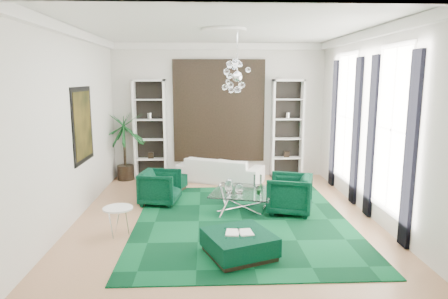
{
  "coord_description": "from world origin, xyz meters",
  "views": [
    {
      "loc": [
        -0.36,
        -7.92,
        2.81
      ],
      "look_at": [
        0.01,
        0.5,
        1.32
      ],
      "focal_mm": 32.0,
      "sensor_mm": 36.0,
      "label": 1
    }
  ],
  "objects_px": {
    "armchair_left": "(160,187)",
    "ottoman_front": "(239,245)",
    "coffee_table": "(243,201)",
    "ottoman_side": "(164,184)",
    "palm": "(124,136)",
    "side_table": "(119,222)",
    "armchair_right": "(289,194)",
    "sofa": "(220,170)"
  },
  "relations": [
    {
      "from": "armchair_left",
      "to": "ottoman_front",
      "type": "xyz_separation_m",
      "value": [
        1.56,
        -2.81,
        -0.19
      ]
    },
    {
      "from": "coffee_table",
      "to": "ottoman_side",
      "type": "relative_size",
      "value": 1.41
    },
    {
      "from": "coffee_table",
      "to": "palm",
      "type": "height_order",
      "value": "palm"
    },
    {
      "from": "armchair_left",
      "to": "ottoman_side",
      "type": "relative_size",
      "value": 0.94
    },
    {
      "from": "palm",
      "to": "armchair_left",
      "type": "bearing_deg",
      "value": -61.41
    },
    {
      "from": "ottoman_side",
      "to": "side_table",
      "type": "bearing_deg",
      "value": -100.39
    },
    {
      "from": "armchair_left",
      "to": "armchair_right",
      "type": "bearing_deg",
      "value": -94.93
    },
    {
      "from": "ottoman_front",
      "to": "sofa",
      "type": "bearing_deg",
      "value": 91.67
    },
    {
      "from": "sofa",
      "to": "armchair_right",
      "type": "height_order",
      "value": "armchair_right"
    },
    {
      "from": "ottoman_side",
      "to": "armchair_left",
      "type": "bearing_deg",
      "value": -88.15
    },
    {
      "from": "armchair_left",
      "to": "armchair_right",
      "type": "xyz_separation_m",
      "value": [
        2.8,
        -0.76,
        0.03
      ]
    },
    {
      "from": "sofa",
      "to": "palm",
      "type": "height_order",
      "value": "palm"
    },
    {
      "from": "ottoman_side",
      "to": "ottoman_front",
      "type": "bearing_deg",
      "value": -67.15
    },
    {
      "from": "armchair_left",
      "to": "ottoman_front",
      "type": "height_order",
      "value": "armchair_left"
    },
    {
      "from": "sofa",
      "to": "side_table",
      "type": "bearing_deg",
      "value": 85.87
    },
    {
      "from": "armchair_right",
      "to": "side_table",
      "type": "distance_m",
      "value": 3.53
    },
    {
      "from": "ottoman_side",
      "to": "side_table",
      "type": "relative_size",
      "value": 1.68
    },
    {
      "from": "armchair_left",
      "to": "ottoman_side",
      "type": "bearing_deg",
      "value": 12.05
    },
    {
      "from": "ottoman_front",
      "to": "coffee_table",
      "type": "bearing_deg",
      "value": 83.2
    },
    {
      "from": "armchair_right",
      "to": "coffee_table",
      "type": "bearing_deg",
      "value": -85.02
    },
    {
      "from": "armchair_left",
      "to": "sofa",
      "type": "bearing_deg",
      "value": -26.14
    },
    {
      "from": "coffee_table",
      "to": "palm",
      "type": "bearing_deg",
      "value": 137.54
    },
    {
      "from": "sofa",
      "to": "palm",
      "type": "bearing_deg",
      "value": 16.58
    },
    {
      "from": "coffee_table",
      "to": "ottoman_side",
      "type": "bearing_deg",
      "value": 140.79
    },
    {
      "from": "palm",
      "to": "armchair_right",
      "type": "bearing_deg",
      "value": -36.79
    },
    {
      "from": "armchair_left",
      "to": "palm",
      "type": "xyz_separation_m",
      "value": [
        -1.23,
        2.26,
        0.86
      ]
    },
    {
      "from": "sofa",
      "to": "armchair_right",
      "type": "relative_size",
      "value": 2.55
    },
    {
      "from": "ottoman_side",
      "to": "side_table",
      "type": "distance_m",
      "value": 2.87
    },
    {
      "from": "sofa",
      "to": "ottoman_side",
      "type": "distance_m",
      "value": 1.75
    },
    {
      "from": "sofa",
      "to": "armchair_right",
      "type": "xyz_separation_m",
      "value": [
        1.37,
        -2.7,
        0.07
      ]
    },
    {
      "from": "armchair_left",
      "to": "coffee_table",
      "type": "xyz_separation_m",
      "value": [
        1.83,
        -0.55,
        -0.17
      ]
    },
    {
      "from": "armchair_left",
      "to": "coffee_table",
      "type": "bearing_deg",
      "value": -96.38
    },
    {
      "from": "side_table",
      "to": "palm",
      "type": "bearing_deg",
      "value": 99.43
    },
    {
      "from": "ottoman_front",
      "to": "palm",
      "type": "distance_m",
      "value": 5.88
    },
    {
      "from": "ottoman_front",
      "to": "side_table",
      "type": "xyz_separation_m",
      "value": [
        -2.11,
        0.97,
        0.06
      ]
    },
    {
      "from": "armchair_right",
      "to": "armchair_left",
      "type": "bearing_deg",
      "value": -87.85
    },
    {
      "from": "palm",
      "to": "side_table",
      "type": "bearing_deg",
      "value": -80.57
    },
    {
      "from": "armchair_left",
      "to": "palm",
      "type": "distance_m",
      "value": 2.71
    },
    {
      "from": "coffee_table",
      "to": "ottoman_front",
      "type": "bearing_deg",
      "value": -96.8
    },
    {
      "from": "coffee_table",
      "to": "palm",
      "type": "xyz_separation_m",
      "value": [
        -3.07,
        2.8,
        1.03
      ]
    },
    {
      "from": "sofa",
      "to": "side_table",
      "type": "relative_size",
      "value": 4.33
    },
    {
      "from": "ottoman_side",
      "to": "ottoman_front",
      "type": "height_order",
      "value": "ottoman_side"
    }
  ]
}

